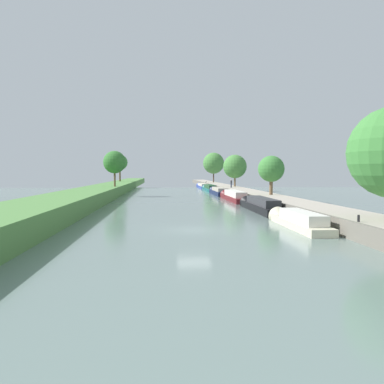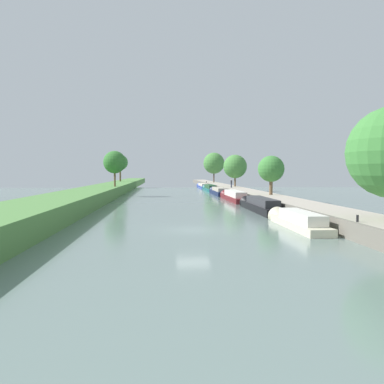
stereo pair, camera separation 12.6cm
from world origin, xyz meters
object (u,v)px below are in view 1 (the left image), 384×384
object	(u,v)px
narrowboat_cream	(297,220)
narrowboat_navy	(218,192)
mooring_bollard_near	(359,218)
mooring_bollard_far	(206,182)
narrowboat_blue	(202,186)
narrowboat_maroon	(233,196)
person_walking	(231,183)
narrowboat_black	(260,205)
narrowboat_teal	(209,188)

from	to	relation	value
narrowboat_cream	narrowboat_navy	size ratio (longest dim) A/B	0.75
mooring_bollard_near	mooring_bollard_far	distance (m)	89.28
mooring_bollard_near	narrowboat_blue	bearing A→B (deg)	91.29
narrowboat_maroon	mooring_bollard_near	distance (m)	35.06
narrowboat_maroon	person_walking	xyz separation A→B (m)	(3.00, 19.12, 1.41)
narrowboat_black	narrowboat_maroon	size ratio (longest dim) A/B	0.89
person_walking	mooring_bollard_near	distance (m)	54.15
narrowboat_cream	narrowboat_teal	distance (m)	59.02
person_walking	mooring_bollard_far	xyz separation A→B (m)	(-1.25, 35.15, -0.65)
narrowboat_navy	person_walking	distance (m)	5.30
narrowboat_maroon	mooring_bollard_far	size ratio (longest dim) A/B	34.06
narrowboat_black	narrowboat_teal	distance (m)	46.25
narrowboat_blue	mooring_bollard_far	xyz separation A→B (m)	(1.85, 7.28, 0.88)
narrowboat_cream	mooring_bollard_far	xyz separation A→B (m)	(1.91, 83.26, 0.85)
narrowboat_navy	person_walking	size ratio (longest dim) A/B	8.48
narrowboat_black	narrowboat_teal	size ratio (longest dim) A/B	0.86
narrowboat_cream	person_walking	xyz separation A→B (m)	(3.17, 48.11, 1.50)
narrowboat_teal	person_walking	distance (m)	11.45
narrowboat_blue	person_walking	size ratio (longest dim) A/B	10.16
narrowboat_navy	narrowboat_teal	bearing A→B (deg)	89.71
narrowboat_cream	person_walking	world-z (taller)	person_walking
person_walking	narrowboat_teal	bearing A→B (deg)	106.05
narrowboat_blue	person_walking	bearing A→B (deg)	-83.65
narrowboat_teal	person_walking	xyz separation A→B (m)	(3.14, -10.92, 1.45)
mooring_bollard_near	narrowboat_cream	bearing A→B (deg)	107.62
narrowboat_navy	mooring_bollard_near	size ratio (longest dim) A/B	31.30
narrowboat_blue	mooring_bollard_far	distance (m)	7.56
mooring_bollard_far	person_walking	bearing A→B (deg)	-87.96
narrowboat_black	narrowboat_maroon	distance (m)	16.22
person_walking	narrowboat_navy	bearing A→B (deg)	-129.11
narrowboat_black	mooring_bollard_far	distance (m)	70.51
narrowboat_blue	narrowboat_teal	bearing A→B (deg)	-90.12
narrowboat_blue	mooring_bollard_near	size ratio (longest dim) A/B	37.46
narrowboat_black	narrowboat_blue	world-z (taller)	narrowboat_black
narrowboat_navy	narrowboat_blue	distance (m)	31.82
person_walking	mooring_bollard_near	world-z (taller)	person_walking
narrowboat_maroon	narrowboat_blue	bearing A→B (deg)	90.13
narrowboat_cream	narrowboat_blue	size ratio (longest dim) A/B	0.63
narrowboat_blue	mooring_bollard_far	bearing A→B (deg)	75.73
narrowboat_black	narrowboat_navy	xyz separation A→B (m)	(-0.25, 31.38, -0.05)
narrowboat_black	person_walking	world-z (taller)	person_walking
narrowboat_maroon	narrowboat_navy	size ratio (longest dim) A/B	1.09
narrowboat_cream	narrowboat_navy	world-z (taller)	narrowboat_navy
narrowboat_teal	narrowboat_cream	bearing A→B (deg)	-90.03
mooring_bollard_near	mooring_bollard_far	world-z (taller)	same
narrowboat_navy	narrowboat_blue	bearing A→B (deg)	89.80
mooring_bollard_near	mooring_bollard_far	xyz separation A→B (m)	(0.00, 89.28, 0.00)
narrowboat_navy	mooring_bollard_far	distance (m)	39.16
narrowboat_maroon	narrowboat_black	bearing A→B (deg)	-89.89
narrowboat_black	person_walking	distance (m)	35.49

